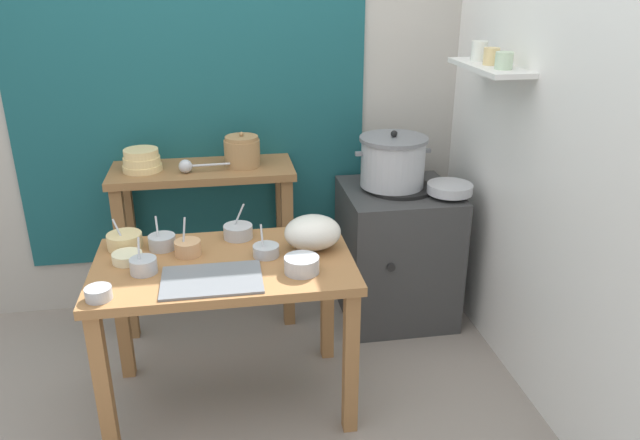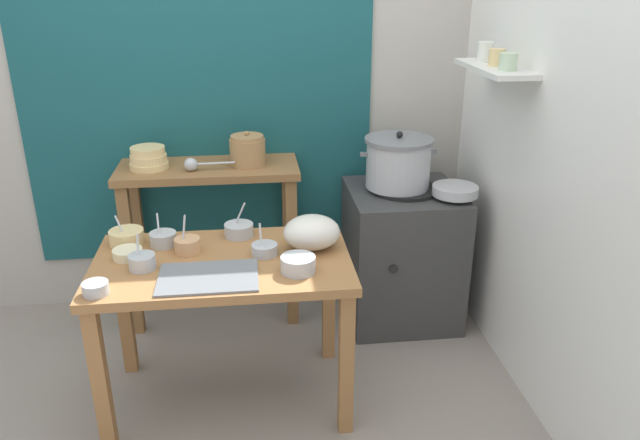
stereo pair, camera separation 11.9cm
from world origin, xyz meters
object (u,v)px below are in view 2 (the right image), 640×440
stove_block (401,254)px  serving_tray (208,277)px  bowl_stack_enamel (148,158)px  prep_bowl_1 (142,261)px  plastic_bag (312,232)px  prep_bowl_5 (239,229)px  steamer_pot (398,162)px  prep_bowl_3 (298,264)px  clay_pot (248,150)px  prep_bowl_8 (127,237)px  prep_table (224,282)px  prep_bowl_7 (128,253)px  prep_bowl_0 (187,245)px  ladle (193,164)px  prep_bowl_4 (163,238)px  prep_bowl_6 (95,288)px  back_shelf_table (211,205)px  prep_bowl_2 (265,249)px  wide_pan (455,190)px

stove_block → serving_tray: (-1.02, -0.82, 0.34)m
bowl_stack_enamel → prep_bowl_1: bowl_stack_enamel is taller
prep_bowl_1 → plastic_bag: bearing=9.5°
serving_tray → prep_bowl_5: bearing=73.4°
steamer_pot → prep_bowl_3: (-0.61, -0.83, -0.16)m
clay_pot → prep_bowl_8: 0.83m
prep_bowl_1 → prep_bowl_3: bearing=-9.0°
serving_tray → prep_bowl_1: size_ratio=2.71×
prep_table → plastic_bag: (0.39, 0.07, 0.19)m
clay_pot → prep_bowl_8: size_ratio=1.23×
prep_table → prep_bowl_1: prep_bowl_1 is taller
prep_bowl_7 → prep_bowl_0: bearing=6.8°
steamer_pot → ladle: 1.08m
prep_bowl_4 → prep_bowl_7: prep_bowl_4 is taller
prep_bowl_6 → steamer_pot: bearing=33.5°
back_shelf_table → prep_bowl_1: bearing=-105.9°
back_shelf_table → ladle: size_ratio=3.66×
bowl_stack_enamel → prep_bowl_7: 0.75m
steamer_pot → ladle: (-1.08, 0.03, 0.02)m
prep_bowl_2 → prep_bowl_0: bearing=168.7°
ladle → prep_bowl_8: ladle is taller
stove_block → steamer_pot: size_ratio=1.88×
back_shelf_table → bowl_stack_enamel: 0.41m
prep_bowl_4 → prep_bowl_7: size_ratio=1.14×
prep_table → bowl_stack_enamel: bearing=116.5°
prep_table → prep_bowl_7: size_ratio=8.68×
prep_bowl_6 → clay_pot: bearing=59.9°
prep_table → clay_pot: (0.13, 0.78, 0.37)m
prep_table → steamer_pot: (0.93, 0.67, 0.31)m
clay_pot → ladle: (-0.29, -0.08, -0.04)m
prep_table → back_shelf_table: bearing=96.3°
stove_block → prep_bowl_8: 1.51m
bowl_stack_enamel → plastic_bag: 1.07m
serving_tray → prep_bowl_1: 0.30m
bowl_stack_enamel → prep_bowl_2: bowl_stack_enamel is taller
bowl_stack_enamel → prep_table: bearing=-63.5°
prep_bowl_1 → prep_bowl_5: size_ratio=0.94×
prep_bowl_3 → prep_bowl_8: bearing=153.9°
prep_bowl_1 → prep_bowl_5: bearing=36.5°
prep_bowl_1 → prep_bowl_3: 0.65m
stove_block → wide_pan: (0.23, -0.15, 0.42)m
prep_bowl_2 → serving_tray: bearing=-140.1°
plastic_bag → prep_bowl_8: plastic_bag is taller
prep_bowl_7 → wide_pan: bearing=15.6°
wide_pan → prep_bowl_2: size_ratio=1.73×
steamer_pot → prep_bowl_2: (-0.74, -0.65, -0.17)m
ladle → prep_bowl_8: size_ratio=1.71×
prep_table → stove_block: stove_block is taller
clay_pot → prep_bowl_1: (-0.45, -0.84, -0.22)m
stove_block → serving_tray: bearing=-141.0°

